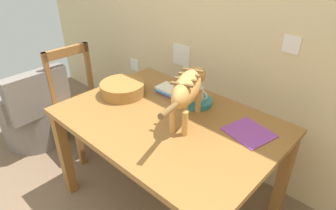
{
  "coord_description": "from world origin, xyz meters",
  "views": [
    {
      "loc": [
        1.18,
        0.14,
        1.77
      ],
      "look_at": [
        0.11,
        1.28,
        0.86
      ],
      "focal_mm": 31.13,
      "sensor_mm": 36.0,
      "label": 1
    }
  ],
  "objects_px": {
    "book_stack": "(169,90)",
    "cat": "(188,88)",
    "wooden_chair_near": "(82,102)",
    "saucer_bowl": "(196,102)",
    "wicker_armchair": "(35,115)",
    "dining_table": "(168,129)",
    "magazine": "(249,132)",
    "wicker_basket": "(123,88)",
    "coffee_mug": "(197,93)"
  },
  "relations": [
    {
      "from": "book_stack",
      "to": "cat",
      "type": "bearing_deg",
      "value": -29.84
    },
    {
      "from": "book_stack",
      "to": "wooden_chair_near",
      "type": "distance_m",
      "value": 0.94
    },
    {
      "from": "cat",
      "to": "saucer_bowl",
      "type": "bearing_deg",
      "value": 90.0
    },
    {
      "from": "wicker_armchair",
      "to": "cat",
      "type": "bearing_deg",
      "value": -77.3
    },
    {
      "from": "dining_table",
      "to": "magazine",
      "type": "bearing_deg",
      "value": 25.17
    },
    {
      "from": "wicker_basket",
      "to": "dining_table",
      "type": "bearing_deg",
      "value": -1.69
    },
    {
      "from": "magazine",
      "to": "wicker_basket",
      "type": "bearing_deg",
      "value": -154.66
    },
    {
      "from": "dining_table",
      "to": "wicker_basket",
      "type": "height_order",
      "value": "wicker_basket"
    },
    {
      "from": "coffee_mug",
      "to": "book_stack",
      "type": "relative_size",
      "value": 0.77
    },
    {
      "from": "cat",
      "to": "wicker_armchair",
      "type": "height_order",
      "value": "cat"
    },
    {
      "from": "dining_table",
      "to": "saucer_bowl",
      "type": "height_order",
      "value": "saucer_bowl"
    },
    {
      "from": "cat",
      "to": "wicker_basket",
      "type": "xyz_separation_m",
      "value": [
        -0.56,
        -0.06,
        -0.17
      ]
    },
    {
      "from": "magazine",
      "to": "wicker_basket",
      "type": "relative_size",
      "value": 0.79
    },
    {
      "from": "wicker_basket",
      "to": "wooden_chair_near",
      "type": "relative_size",
      "value": 0.34
    },
    {
      "from": "wicker_basket",
      "to": "book_stack",
      "type": "bearing_deg",
      "value": 47.33
    },
    {
      "from": "wicker_armchair",
      "to": "magazine",
      "type": "bearing_deg",
      "value": -75.67
    },
    {
      "from": "book_stack",
      "to": "wicker_armchair",
      "type": "relative_size",
      "value": 0.23
    },
    {
      "from": "coffee_mug",
      "to": "wooden_chair_near",
      "type": "height_order",
      "value": "wooden_chair_near"
    },
    {
      "from": "wicker_basket",
      "to": "wicker_armchair",
      "type": "xyz_separation_m",
      "value": [
        -1.02,
        -0.3,
        -0.53
      ]
    },
    {
      "from": "coffee_mug",
      "to": "book_stack",
      "type": "height_order",
      "value": "coffee_mug"
    },
    {
      "from": "magazine",
      "to": "wicker_armchair",
      "type": "xyz_separation_m",
      "value": [
        -1.94,
        -0.5,
        -0.49
      ]
    },
    {
      "from": "wooden_chair_near",
      "to": "wicker_armchair",
      "type": "relative_size",
      "value": 1.2
    },
    {
      "from": "saucer_bowl",
      "to": "wicker_basket",
      "type": "relative_size",
      "value": 0.67
    },
    {
      "from": "wicker_basket",
      "to": "wooden_chair_near",
      "type": "distance_m",
      "value": 0.7
    },
    {
      "from": "dining_table",
      "to": "wooden_chair_near",
      "type": "distance_m",
      "value": 1.1
    },
    {
      "from": "cat",
      "to": "coffee_mug",
      "type": "distance_m",
      "value": 0.26
    },
    {
      "from": "cat",
      "to": "wicker_armchair",
      "type": "xyz_separation_m",
      "value": [
        -1.58,
        -0.36,
        -0.71
      ]
    },
    {
      "from": "coffee_mug",
      "to": "saucer_bowl",
      "type": "bearing_deg",
      "value": 180.0
    },
    {
      "from": "coffee_mug",
      "to": "book_stack",
      "type": "xyz_separation_m",
      "value": [
        -0.25,
        -0.01,
        -0.06
      ]
    },
    {
      "from": "wooden_chair_near",
      "to": "wicker_armchair",
      "type": "xyz_separation_m",
      "value": [
        -0.41,
        -0.29,
        -0.19
      ]
    },
    {
      "from": "coffee_mug",
      "to": "book_stack",
      "type": "distance_m",
      "value": 0.26
    },
    {
      "from": "magazine",
      "to": "wicker_armchair",
      "type": "bearing_deg",
      "value": -152.39
    },
    {
      "from": "book_stack",
      "to": "wicker_basket",
      "type": "distance_m",
      "value": 0.34
    },
    {
      "from": "saucer_bowl",
      "to": "wicker_basket",
      "type": "height_order",
      "value": "wicker_basket"
    },
    {
      "from": "coffee_mug",
      "to": "wicker_basket",
      "type": "height_order",
      "value": "coffee_mug"
    },
    {
      "from": "dining_table",
      "to": "coffee_mug",
      "type": "distance_m",
      "value": 0.32
    },
    {
      "from": "magazine",
      "to": "wicker_armchair",
      "type": "relative_size",
      "value": 0.33
    },
    {
      "from": "wicker_basket",
      "to": "wooden_chair_near",
      "type": "xyz_separation_m",
      "value": [
        -0.61,
        -0.01,
        -0.35
      ]
    },
    {
      "from": "dining_table",
      "to": "saucer_bowl",
      "type": "relative_size",
      "value": 6.41
    },
    {
      "from": "wicker_armchair",
      "to": "dining_table",
      "type": "bearing_deg",
      "value": -79.19
    },
    {
      "from": "wicker_basket",
      "to": "wicker_armchair",
      "type": "distance_m",
      "value": 1.19
    },
    {
      "from": "wooden_chair_near",
      "to": "book_stack",
      "type": "bearing_deg",
      "value": 110.57
    },
    {
      "from": "dining_table",
      "to": "coffee_mug",
      "type": "bearing_deg",
      "value": 86.61
    },
    {
      "from": "dining_table",
      "to": "wooden_chair_near",
      "type": "relative_size",
      "value": 1.48
    },
    {
      "from": "book_stack",
      "to": "wicker_basket",
      "type": "bearing_deg",
      "value": -132.67
    },
    {
      "from": "dining_table",
      "to": "book_stack",
      "type": "height_order",
      "value": "book_stack"
    },
    {
      "from": "dining_table",
      "to": "cat",
      "type": "height_order",
      "value": "cat"
    },
    {
      "from": "dining_table",
      "to": "saucer_bowl",
      "type": "xyz_separation_m",
      "value": [
        0.01,
        0.27,
        0.1
      ]
    },
    {
      "from": "saucer_bowl",
      "to": "wicker_armchair",
      "type": "distance_m",
      "value": 1.68
    },
    {
      "from": "saucer_bowl",
      "to": "coffee_mug",
      "type": "relative_size",
      "value": 1.6
    }
  ]
}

